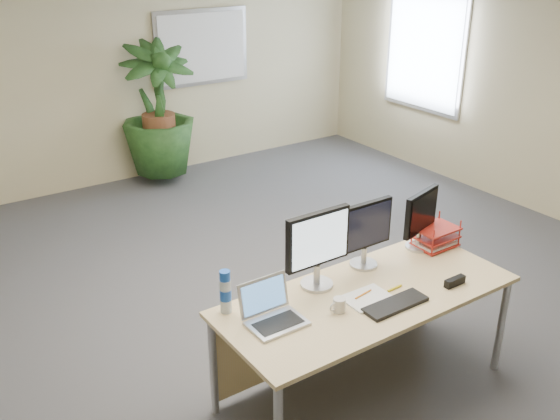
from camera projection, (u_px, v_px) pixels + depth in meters
floor at (309, 329)px, 4.93m from camera, size 8.00×8.00×0.00m
back_wall at (112, 73)px, 7.42m from camera, size 7.00×0.04×2.70m
whiteboard at (202, 47)px, 7.93m from camera, size 1.30×0.04×0.95m
window at (425, 49)px, 7.82m from camera, size 0.04×1.30×1.55m
desk at (355, 307)px, 4.13m from camera, size 1.98×0.84×0.76m
floor_plant at (159, 125)px, 7.57m from camera, size 0.85×0.85×1.50m
monitor_left at (318, 244)px, 3.95m from camera, size 0.47×0.21×0.53m
monitor_right at (366, 230)px, 4.21m from camera, size 0.42×0.19×0.47m
monitor_dark at (421, 216)px, 4.46m from camera, size 0.39×0.18×0.44m
laptop at (271, 312)px, 3.68m from camera, size 0.33×0.29×0.24m
keyboard at (395, 304)px, 3.84m from camera, size 0.44×0.15×0.02m
coffee_mug at (339, 305)px, 3.77m from camera, size 0.11×0.08×0.09m
spiral_notebook at (367, 298)px, 3.91m from camera, size 0.30×0.23×0.01m
orange_pen at (363, 294)px, 3.94m from camera, size 0.15×0.04×0.01m
yellow_highlighter at (395, 288)px, 4.02m from camera, size 0.12×0.02×0.02m
water_bottle at (226, 293)px, 3.73m from camera, size 0.07×0.07×0.28m
letter_tray at (435, 238)px, 4.56m from camera, size 0.31×0.23×0.14m
stapler at (455, 281)px, 4.06m from camera, size 0.16×0.04×0.05m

